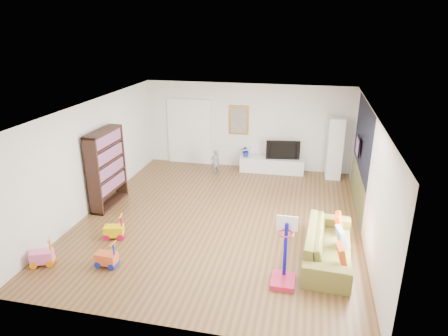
% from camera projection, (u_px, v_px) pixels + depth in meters
% --- Properties ---
extents(floor, '(6.50, 7.50, 0.00)m').
position_uv_depth(floor, '(220.00, 218.00, 9.68)').
color(floor, brown).
rests_on(floor, ground).
extents(ceiling, '(6.50, 7.50, 0.00)m').
position_uv_depth(ceiling, '(220.00, 108.00, 8.74)').
color(ceiling, white).
rests_on(ceiling, ground).
extents(wall_back, '(6.50, 0.00, 2.70)m').
position_uv_depth(wall_back, '(247.00, 126.00, 12.64)').
color(wall_back, silver).
rests_on(wall_back, ground).
extents(wall_front, '(6.50, 0.00, 2.70)m').
position_uv_depth(wall_front, '(162.00, 252.00, 5.77)').
color(wall_front, white).
rests_on(wall_front, ground).
extents(wall_left, '(0.00, 7.50, 2.70)m').
position_uv_depth(wall_left, '(92.00, 156.00, 9.87)').
color(wall_left, silver).
rests_on(wall_left, ground).
extents(wall_right, '(0.00, 7.50, 2.70)m').
position_uv_depth(wall_right, '(368.00, 177.00, 8.55)').
color(wall_right, white).
rests_on(wall_right, ground).
extents(navy_accent, '(0.01, 3.20, 1.70)m').
position_uv_depth(navy_accent, '(363.00, 137.00, 9.66)').
color(navy_accent, black).
rests_on(navy_accent, wall_right).
extents(olive_wainscot, '(0.01, 3.20, 1.00)m').
position_uv_depth(olive_wainscot, '(357.00, 188.00, 10.13)').
color(olive_wainscot, brown).
rests_on(olive_wainscot, wall_right).
extents(doorway, '(1.45, 0.06, 2.10)m').
position_uv_depth(doorway, '(189.00, 132.00, 13.09)').
color(doorway, white).
rests_on(doorway, ground).
extents(painting_back, '(0.62, 0.06, 0.92)m').
position_uv_depth(painting_back, '(239.00, 120.00, 12.59)').
color(painting_back, gold).
rests_on(painting_back, wall_back).
extents(artwork_right, '(0.04, 0.56, 0.46)m').
position_uv_depth(artwork_right, '(358.00, 146.00, 9.96)').
color(artwork_right, '#7F3F8C').
rests_on(artwork_right, wall_right).
extents(media_console, '(2.00, 0.55, 0.46)m').
position_uv_depth(media_console, '(272.00, 165.00, 12.56)').
color(media_console, silver).
rests_on(media_console, ground).
extents(tall_cabinet, '(0.45, 0.45, 1.86)m').
position_uv_depth(tall_cabinet, '(335.00, 149.00, 11.83)').
color(tall_cabinet, white).
rests_on(tall_cabinet, ground).
extents(bookshelf, '(0.38, 1.36, 1.98)m').
position_uv_depth(bookshelf, '(107.00, 168.00, 10.07)').
color(bookshelf, black).
rests_on(bookshelf, ground).
extents(sofa, '(1.00, 2.30, 0.66)m').
position_uv_depth(sofa, '(328.00, 245.00, 7.90)').
color(sofa, olive).
rests_on(sofa, ground).
extents(basketball_hoop, '(0.44, 0.54, 1.28)m').
position_uv_depth(basketball_hoop, '(285.00, 253.00, 7.05)').
color(basketball_hoop, '#C5173F').
rests_on(basketball_hoop, ground).
extents(ride_on_yellow, '(0.46, 0.35, 0.55)m').
position_uv_depth(ride_on_yellow, '(114.00, 227.00, 8.69)').
color(ride_on_yellow, '#E8D000').
rests_on(ride_on_yellow, ground).
extents(ride_on_orange, '(0.41, 0.26, 0.54)m').
position_uv_depth(ride_on_orange, '(106.00, 254.00, 7.69)').
color(ride_on_orange, '#DD572B').
rests_on(ride_on_orange, ground).
extents(ride_on_pink, '(0.49, 0.41, 0.56)m').
position_uv_depth(ride_on_pink, '(41.00, 252.00, 7.73)').
color(ride_on_pink, pink).
rests_on(ride_on_pink, ground).
extents(child, '(0.36, 0.34, 0.83)m').
position_uv_depth(child, '(215.00, 162.00, 12.24)').
color(child, slate).
rests_on(child, ground).
extents(tv, '(1.04, 0.28, 0.60)m').
position_uv_depth(tv, '(283.00, 149.00, 12.35)').
color(tv, black).
rests_on(tv, media_console).
extents(vase_plant, '(0.39, 0.36, 0.37)m').
position_uv_depth(vase_plant, '(246.00, 151.00, 12.56)').
color(vase_plant, '#14289A').
rests_on(vase_plant, media_console).
extents(pillow_left, '(0.14, 0.37, 0.36)m').
position_uv_depth(pillow_left, '(342.00, 254.00, 7.22)').
color(pillow_left, '#CD4817').
rests_on(pillow_left, sofa).
extents(pillow_center, '(0.18, 0.39, 0.37)m').
position_uv_depth(pillow_center, '(341.00, 237.00, 7.81)').
color(pillow_center, white).
rests_on(pillow_center, sofa).
extents(pillow_right, '(0.14, 0.38, 0.37)m').
position_uv_depth(pillow_right, '(339.00, 222.00, 8.39)').
color(pillow_right, red).
rests_on(pillow_right, sofa).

